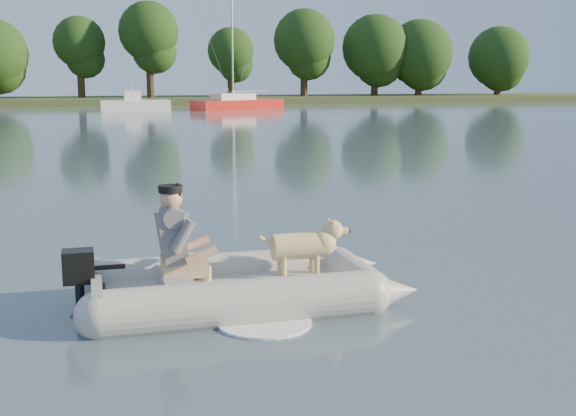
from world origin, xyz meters
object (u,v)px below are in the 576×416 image
object	(u,v)px
man	(174,235)
sailboat	(237,104)
dinghy	(241,248)
motorboat	(135,97)
dog	(298,251)

from	to	relation	value
man	sailboat	world-z (taller)	sailboat
dinghy	motorboat	world-z (taller)	motorboat
dinghy	sailboat	xyz separation A→B (m)	(9.74, 47.89, -0.19)
man	sailboat	bearing A→B (deg)	77.75
man	dog	size ratio (longest dim) A/B	1.16
motorboat	sailboat	world-z (taller)	sailboat
man	motorboat	xyz separation A→B (m)	(2.65, 47.11, 0.17)
motorboat	dog	bearing A→B (deg)	-91.76
man	dog	xyz separation A→B (m)	(1.44, -0.00, -0.28)
dinghy	man	distance (m)	0.77
dinghy	man	size ratio (longest dim) A/B	4.04
dog	sailboat	bearing A→B (deg)	79.41
motorboat	sailboat	xyz separation A→B (m)	(7.83, 0.72, -0.56)
man	sailboat	size ratio (longest dim) A/B	0.11
man	sailboat	xyz separation A→B (m)	(10.49, 47.83, -0.39)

